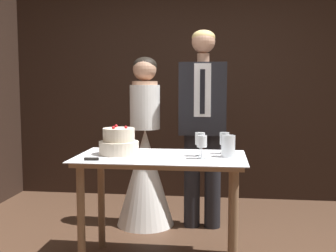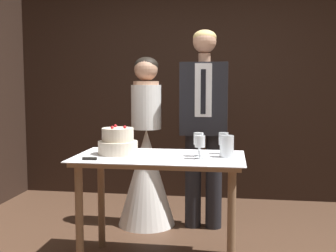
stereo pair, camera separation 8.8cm
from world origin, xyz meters
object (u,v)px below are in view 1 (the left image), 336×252
(hurricane_candle, at_px, (228,147))
(bride, at_px, (145,163))
(tiered_cake, at_px, (119,143))
(groom, at_px, (203,117))
(cake_knife, at_px, (104,159))
(wine_glass_middle, at_px, (224,140))
(cake_table, at_px, (161,172))
(wine_glass_far, at_px, (200,139))
(wine_glass_near, at_px, (202,142))

(hurricane_candle, distance_m, bride, 1.16)
(tiered_cake, bearing_deg, groom, 54.10)
(cake_knife, distance_m, bride, 1.11)
(wine_glass_middle, distance_m, hurricane_candle, 0.14)
(cake_table, bearing_deg, tiered_cake, 173.23)
(cake_knife, distance_m, hurricane_candle, 0.89)
(cake_knife, height_order, groom, groom)
(wine_glass_middle, height_order, groom, groom)
(hurricane_candle, bearing_deg, cake_knife, -163.37)
(cake_knife, relative_size, bride, 0.28)
(wine_glass_far, height_order, bride, bride)
(tiered_cake, height_order, wine_glass_middle, tiered_cake)
(wine_glass_middle, bearing_deg, groom, 105.47)
(cake_table, height_order, wine_glass_near, wine_glass_near)
(cake_table, bearing_deg, bride, 107.49)
(tiered_cake, relative_size, groom, 0.16)
(wine_glass_near, height_order, groom, groom)
(hurricane_candle, bearing_deg, wine_glass_middle, 100.47)
(tiered_cake, distance_m, hurricane_candle, 0.81)
(cake_table, xyz_separation_m, hurricane_candle, (0.49, 0.03, 0.19))
(hurricane_candle, distance_m, groom, 0.87)
(wine_glass_middle, bearing_deg, cake_knife, -154.50)
(cake_knife, xyz_separation_m, groom, (0.63, 1.08, 0.21))
(tiered_cake, bearing_deg, wine_glass_far, -0.99)
(bride, bearing_deg, cake_table, -72.51)
(wine_glass_near, relative_size, hurricane_candle, 1.06)
(hurricane_candle, xyz_separation_m, groom, (-0.22, 0.83, 0.14))
(cake_table, xyz_separation_m, tiered_cake, (-0.32, 0.04, 0.21))
(wine_glass_near, bearing_deg, cake_knife, -167.08)
(wine_glass_far, relative_size, bride, 0.11)
(wine_glass_middle, height_order, wine_glass_far, wine_glass_far)
(cake_knife, xyz_separation_m, hurricane_candle, (0.85, 0.25, 0.07))
(groom, bearing_deg, tiered_cake, -125.90)
(cake_knife, relative_size, wine_glass_far, 2.60)
(wine_glass_middle, bearing_deg, cake_table, -160.23)
(tiered_cake, xyz_separation_m, wine_glass_near, (0.62, -0.11, 0.03))
(cake_knife, bearing_deg, wine_glass_middle, 19.69)
(wine_glass_near, xyz_separation_m, bride, (-0.57, 0.93, -0.34))
(hurricane_candle, xyz_separation_m, bride, (-0.76, 0.83, -0.30))
(cake_table, distance_m, cake_knife, 0.45)
(cake_knife, distance_m, wine_glass_near, 0.69)
(wine_glass_middle, xyz_separation_m, groom, (-0.19, 0.69, 0.11))
(bride, bearing_deg, groom, -0.06)
(cake_table, relative_size, bride, 0.78)
(groom, bearing_deg, wine_glass_far, -89.05)
(wine_glass_near, distance_m, groom, 0.94)
(wine_glass_middle, distance_m, groom, 0.72)
(cake_knife, bearing_deg, tiered_cake, 75.51)
(wine_glass_far, distance_m, bride, 1.05)
(wine_glass_far, bearing_deg, bride, 123.73)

